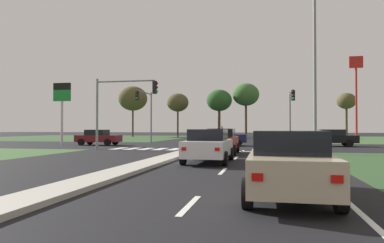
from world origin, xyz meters
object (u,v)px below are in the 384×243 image
Objects in this scene: car_grey_sixth at (219,133)px; car_red_seventh at (222,141)px; treeline_fourth at (246,95)px; treeline_near at (133,99)px; car_black_third at (330,138)px; fastfood_pole_sign at (356,79)px; street_lamp_second at (311,61)px; treeline_second at (178,103)px; traffic_signal_far_right at (291,107)px; car_navy_fifth at (224,137)px; car_maroon_fourth at (98,137)px; fuel_price_totem at (62,99)px; treeline_fifth at (346,101)px; traffic_signal_far_left at (146,107)px; traffic_signal_near_left at (119,100)px; car_white_near at (209,145)px; car_beige_second at (288,163)px; pedestrian_at_median at (222,131)px.

car_red_seventh reaches higher than car_grey_sixth.
treeline_near is at bearing 178.08° from treeline_fourth.
car_black_third is 0.48× the size of treeline_fourth.
street_lamp_second is at bearing -108.07° from fastfood_pole_sign.
fastfood_pole_sign reaches higher than treeline_second.
car_navy_fifth is at bearing -149.85° from traffic_signal_far_right.
car_grey_sixth is (8.39, 25.54, 0.04)m from car_maroon_fourth.
car_red_seventh is (4.58, -34.49, 0.02)m from car_grey_sixth.
street_lamp_second reaches higher than treeline_near.
fastfood_pole_sign is (6.60, 18.77, 7.66)m from car_black_third.
treeline_fifth is at bearing 44.30° from fuel_price_totem.
traffic_signal_far_left is (-9.97, 14.20, 3.12)m from car_red_seventh.
car_navy_fifth is 30.78m from treeline_fourth.
treeline_second reaches higher than car_maroon_fourth.
fastfood_pole_sign is 38.37m from fuel_price_totem.
street_lamp_second is (5.61, 1.20, 5.14)m from car_red_seventh.
traffic_signal_near_left is at bearing 173.67° from street_lamp_second.
car_grey_sixth is (-12.99, 23.24, 0.02)m from car_black_third.
car_navy_fifth is at bearing -55.89° from treeline_near.
treeline_fifth is (7.78, 30.46, 5.38)m from car_black_third.
car_navy_fifth is 0.40× the size of street_lamp_second.
car_white_near is 1.01× the size of car_red_seventh.
car_beige_second is at bearing -55.57° from traffic_signal_near_left.
traffic_signal_near_left is 0.57× the size of treeline_near.
car_maroon_fourth is at bearing -143.03° from fastfood_pole_sign.
treeline_near is at bearing -179.21° from treeline_fifth.
fuel_price_totem reaches higher than car_grey_sixth.
car_beige_second is at bearing -85.93° from treeline_fourth.
car_red_seventh is 47.11m from treeline_near.
car_red_seventh is 41.03m from treeline_fourth.
treeline_fourth reaches higher than treeline_fifth.
treeline_fourth is (21.30, -0.71, 0.25)m from treeline_near.
treeline_near is 1.26× the size of treeline_fifth.
car_maroon_fourth is at bearing -82.84° from car_navy_fifth.
fuel_price_totem is at bearing -147.11° from fastfood_pole_sign.
car_beige_second is 1.06× the size of car_navy_fifth.
pedestrian_at_median is 23.62m from treeline_second.
car_beige_second is at bearing -105.02° from fastfood_pole_sign.
traffic_signal_far_left is 15.20m from traffic_signal_far_right.
car_white_near reaches higher than car_black_third.
pedestrian_at_median is (5.74, 16.76, -2.52)m from traffic_signal_near_left.
traffic_signal_near_left is at bearing 37.83° from car_maroon_fourth.
treeline_near reaches higher than car_grey_sixth.
car_navy_fifth is 2.34× the size of pedestrian_at_median.
car_grey_sixth is (-7.81, 48.36, -0.00)m from car_beige_second.
car_grey_sixth is 21.50m from fastfood_pole_sign.
traffic_signal_far_left reaches higher than car_maroon_fourth.
car_red_seventh is 45.06m from treeline_fifth.
traffic_signal_far_right is 38.51m from treeline_near.
fuel_price_totem is at bearing -97.73° from treeline_second.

